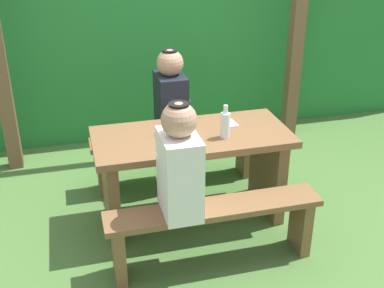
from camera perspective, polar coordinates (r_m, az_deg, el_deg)
ground_plane at (r=3.81m, az=-0.00°, el=-8.45°), size 12.00×12.00×0.00m
hedge_backdrop at (r=5.16m, az=-5.48°, el=11.73°), size 6.40×0.70×1.80m
pergola_post_right at (r=4.91m, az=11.99°, el=11.62°), size 0.12×0.12×1.97m
picnic_table at (r=3.56m, az=-0.00°, el=-2.05°), size 1.40×0.64×0.70m
bench_near at (r=3.19m, az=2.58°, el=-9.14°), size 1.40×0.24×0.45m
bench_far at (r=4.12m, az=-1.97°, el=-0.50°), size 1.40×0.24×0.45m
person_white_shirt at (r=2.90m, az=-1.47°, el=-2.32°), size 0.25×0.35×0.72m
person_black_coat at (r=3.93m, az=-2.49°, el=5.43°), size 0.25×0.35×0.72m
drinking_glass at (r=3.37m, az=-0.75°, el=1.24°), size 0.07×0.07×0.08m
bottle_left at (r=3.38m, az=3.87°, el=2.29°), size 0.07×0.07×0.24m
bottle_right at (r=3.45m, az=-2.63°, el=2.55°), size 0.06×0.06×0.21m
cell_phone at (r=3.64m, az=4.56°, el=2.43°), size 0.08×0.15×0.01m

